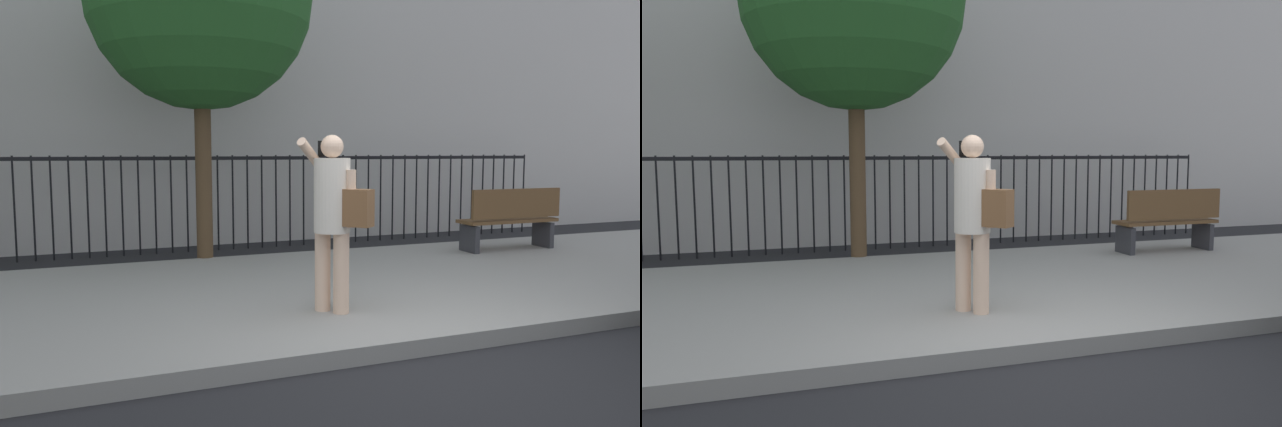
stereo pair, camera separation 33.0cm
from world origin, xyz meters
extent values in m
plane|color=black|center=(0.00, 0.00, 0.00)|extent=(60.00, 60.00, 0.00)
cube|color=gray|center=(0.00, 2.20, 0.07)|extent=(28.00, 4.40, 0.15)
cube|color=black|center=(0.00, 5.90, 1.55)|extent=(12.00, 0.04, 0.06)
cylinder|color=black|center=(-3.45, 5.90, 0.80)|extent=(0.03, 0.03, 1.60)
cylinder|color=black|center=(-3.19, 5.90, 0.80)|extent=(0.03, 0.03, 1.60)
cylinder|color=black|center=(-2.94, 5.90, 0.80)|extent=(0.03, 0.03, 1.60)
cylinder|color=black|center=(-2.68, 5.90, 0.80)|extent=(0.03, 0.03, 1.60)
cylinder|color=black|center=(-2.43, 5.90, 0.80)|extent=(0.03, 0.03, 1.60)
cylinder|color=black|center=(-2.17, 5.90, 0.80)|extent=(0.03, 0.03, 1.60)
cylinder|color=black|center=(-1.91, 5.90, 0.80)|extent=(0.03, 0.03, 1.60)
cylinder|color=black|center=(-1.66, 5.90, 0.80)|extent=(0.03, 0.03, 1.60)
cylinder|color=black|center=(-1.40, 5.90, 0.80)|extent=(0.03, 0.03, 1.60)
cylinder|color=black|center=(-1.15, 5.90, 0.80)|extent=(0.03, 0.03, 1.60)
cylinder|color=black|center=(-0.89, 5.90, 0.80)|extent=(0.03, 0.03, 1.60)
cylinder|color=black|center=(-0.64, 5.90, 0.80)|extent=(0.03, 0.03, 1.60)
cylinder|color=black|center=(-0.38, 5.90, 0.80)|extent=(0.03, 0.03, 1.60)
cylinder|color=black|center=(-0.13, 5.90, 0.80)|extent=(0.03, 0.03, 1.60)
cylinder|color=black|center=(0.13, 5.90, 0.80)|extent=(0.03, 0.03, 1.60)
cylinder|color=black|center=(0.38, 5.90, 0.80)|extent=(0.03, 0.03, 1.60)
cylinder|color=black|center=(0.64, 5.90, 0.80)|extent=(0.03, 0.03, 1.60)
cylinder|color=black|center=(0.89, 5.90, 0.80)|extent=(0.03, 0.03, 1.60)
cylinder|color=black|center=(1.15, 5.90, 0.80)|extent=(0.03, 0.03, 1.60)
cylinder|color=black|center=(1.40, 5.90, 0.80)|extent=(0.03, 0.03, 1.60)
cylinder|color=black|center=(1.66, 5.90, 0.80)|extent=(0.03, 0.03, 1.60)
cylinder|color=black|center=(1.91, 5.90, 0.80)|extent=(0.03, 0.03, 1.60)
cylinder|color=black|center=(2.17, 5.90, 0.80)|extent=(0.03, 0.03, 1.60)
cylinder|color=black|center=(2.43, 5.90, 0.80)|extent=(0.03, 0.03, 1.60)
cylinder|color=black|center=(2.68, 5.90, 0.80)|extent=(0.03, 0.03, 1.60)
cylinder|color=black|center=(2.94, 5.90, 0.80)|extent=(0.03, 0.03, 1.60)
cylinder|color=black|center=(3.19, 5.90, 0.80)|extent=(0.03, 0.03, 1.60)
cylinder|color=black|center=(3.45, 5.90, 0.80)|extent=(0.03, 0.03, 1.60)
cylinder|color=black|center=(3.70, 5.90, 0.80)|extent=(0.03, 0.03, 1.60)
cylinder|color=black|center=(3.96, 5.90, 0.80)|extent=(0.03, 0.03, 1.60)
cylinder|color=black|center=(4.21, 5.90, 0.80)|extent=(0.03, 0.03, 1.60)
cylinder|color=black|center=(4.47, 5.90, 0.80)|extent=(0.03, 0.03, 1.60)
cylinder|color=black|center=(4.72, 5.90, 0.80)|extent=(0.03, 0.03, 1.60)
cylinder|color=black|center=(4.98, 5.90, 0.80)|extent=(0.03, 0.03, 1.60)
cylinder|color=black|center=(5.23, 5.90, 0.80)|extent=(0.03, 0.03, 1.60)
cylinder|color=black|center=(5.49, 5.90, 0.80)|extent=(0.03, 0.03, 1.60)
cylinder|color=black|center=(5.74, 5.90, 0.80)|extent=(0.03, 0.03, 1.60)
cylinder|color=black|center=(6.00, 5.90, 0.80)|extent=(0.03, 0.03, 1.60)
cylinder|color=beige|center=(-0.42, 1.14, 0.53)|extent=(0.15, 0.15, 0.76)
cylinder|color=beige|center=(-0.29, 0.98, 0.53)|extent=(0.15, 0.15, 0.76)
cylinder|color=silver|center=(-0.35, 1.06, 1.25)|extent=(0.48, 0.48, 0.69)
sphere|color=beige|center=(-0.35, 1.06, 1.70)|extent=(0.21, 0.21, 0.21)
cylinder|color=beige|center=(-0.48, 1.21, 1.60)|extent=(0.44, 0.37, 0.38)
cylinder|color=beige|center=(-0.23, 0.90, 1.23)|extent=(0.09, 0.09, 0.53)
cube|color=black|center=(-0.40, 1.21, 1.68)|extent=(0.05, 0.06, 0.15)
cube|color=brown|center=(-0.19, 0.85, 1.15)|extent=(0.30, 0.32, 0.34)
cube|color=brown|center=(3.60, 3.42, 0.60)|extent=(1.60, 0.45, 0.05)
cube|color=brown|center=(3.60, 3.23, 0.88)|extent=(1.60, 0.06, 0.44)
cube|color=#333338|center=(2.90, 3.42, 0.35)|extent=(0.08, 0.41, 0.40)
cube|color=#333338|center=(4.30, 3.42, 0.35)|extent=(0.08, 0.41, 0.40)
cylinder|color=#4C3823|center=(-0.89, 4.45, 1.47)|extent=(0.23, 0.23, 2.93)
camera|label=1|loc=(-2.52, -4.07, 1.65)|focal=33.75mm
camera|label=2|loc=(-2.21, -4.18, 1.65)|focal=33.75mm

